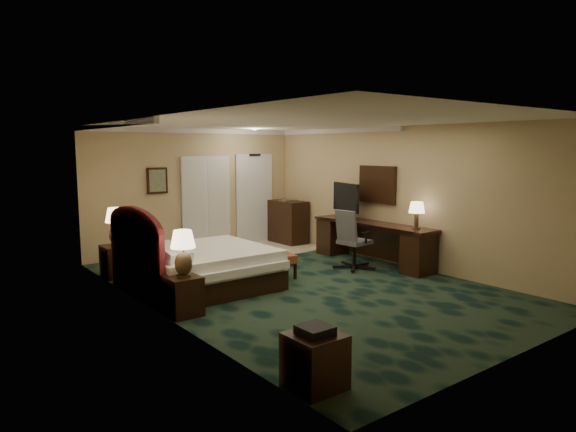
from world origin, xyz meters
TOP-DOWN VIEW (x-y plane):
  - floor at (0.00, 0.00)m, footprint 5.00×7.50m
  - ceiling at (0.00, 0.00)m, footprint 5.00×7.50m
  - wall_back at (0.00, 3.75)m, footprint 5.00×0.00m
  - wall_front at (0.00, -3.75)m, footprint 5.00×0.00m
  - wall_left at (-2.50, 0.00)m, footprint 0.00×7.50m
  - wall_right at (2.50, 0.00)m, footprint 0.00×7.50m
  - crown_molding at (0.00, 0.00)m, footprint 5.00×7.50m
  - tile_patch at (0.90, 2.90)m, footprint 3.20×1.70m
  - headboard at (-2.44, 1.00)m, footprint 0.12×2.00m
  - entry_door at (1.55, 3.72)m, footprint 1.02×0.06m
  - closet_doors at (0.25, 3.71)m, footprint 1.20×0.06m
  - wall_art at (-0.90, 3.71)m, footprint 0.45×0.06m
  - wall_mirror at (2.46, 0.60)m, footprint 0.05×0.95m
  - bed at (-1.37, 0.84)m, footprint 2.05×1.90m
  - nightstand_near at (-2.26, -0.22)m, footprint 0.43×0.50m
  - nightstand_far at (-2.26, 2.45)m, footprint 0.45×0.52m
  - lamp_near at (-2.25, -0.25)m, footprint 0.43×0.43m
  - lamp_far at (-2.24, 2.42)m, footprint 0.46×0.46m
  - bed_bench at (0.00, 0.93)m, footprint 0.62×1.36m
  - side_table at (-2.22, -2.97)m, footprint 0.49×0.49m
  - desk at (2.18, 0.45)m, footprint 0.61×2.82m
  - tv at (2.13, 1.16)m, footprint 0.31×0.95m
  - desk_lamp at (2.22, -0.60)m, footprint 0.35×0.35m
  - desk_chair at (1.55, 0.30)m, footprint 0.72×0.69m
  - minibar at (2.18, 3.20)m, footprint 0.54×0.97m

SIDE VIEW (x-z plane):
  - floor at x=0.00m, z-range 0.00..0.00m
  - tile_patch at x=0.90m, z-range 0.00..0.01m
  - bed_bench at x=0.00m, z-range 0.00..0.44m
  - side_table at x=-2.22m, z-range 0.00..0.53m
  - nightstand_near at x=-2.26m, z-range 0.00..0.54m
  - nightstand_far at x=-2.26m, z-range 0.00..0.56m
  - bed at x=-1.37m, z-range 0.00..0.65m
  - desk at x=2.18m, z-range 0.00..0.81m
  - minibar at x=2.18m, z-range 0.00..1.02m
  - desk_chair at x=1.55m, z-range 0.00..1.14m
  - headboard at x=-2.44m, z-range 0.00..1.40m
  - lamp_near at x=-2.25m, z-range 0.54..1.18m
  - lamp_far at x=-2.24m, z-range 0.56..1.24m
  - entry_door at x=1.55m, z-range -0.04..2.14m
  - closet_doors at x=0.25m, z-range 0.00..2.10m
  - desk_lamp at x=2.22m, z-range 0.81..1.32m
  - tv at x=2.13m, z-range 0.81..1.56m
  - wall_back at x=0.00m, z-range 0.00..2.70m
  - wall_front at x=0.00m, z-range 0.00..2.70m
  - wall_left at x=-2.50m, z-range 0.00..2.70m
  - wall_right at x=2.50m, z-range 0.00..2.70m
  - wall_mirror at x=2.46m, z-range 1.18..1.93m
  - wall_art at x=-0.90m, z-range 1.33..1.88m
  - crown_molding at x=0.00m, z-range 2.60..2.70m
  - ceiling at x=0.00m, z-range 2.70..2.70m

